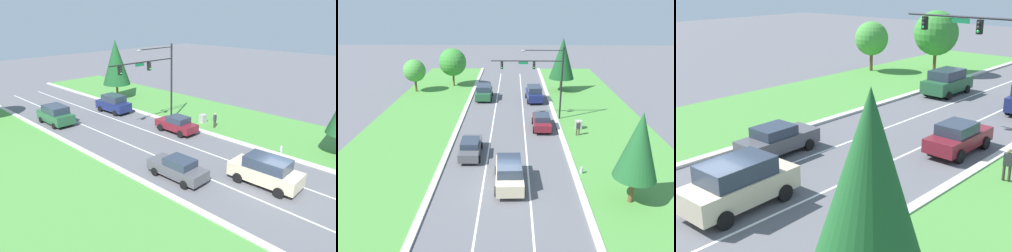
{
  "view_description": "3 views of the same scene",
  "coord_description": "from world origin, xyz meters",
  "views": [
    {
      "loc": [
        -19.15,
        -8.59,
        11.54
      ],
      "look_at": [
        0.08,
        10.47,
        2.13
      ],
      "focal_mm": 35.0,
      "sensor_mm": 36.0,
      "label": 1
    },
    {
      "loc": [
        0.46,
        -21.06,
        13.69
      ],
      "look_at": [
        -0.19,
        9.63,
        1.52
      ],
      "focal_mm": 35.0,
      "sensor_mm": 36.0,
      "label": 2
    },
    {
      "loc": [
        15.21,
        -9.02,
        9.12
      ],
      "look_at": [
        -1.49,
        9.3,
        1.21
      ],
      "focal_mm": 50.0,
      "sensor_mm": 36.0,
      "label": 3
    }
  ],
  "objects": [
    {
      "name": "ground_plane",
      "position": [
        0.0,
        0.0,
        0.0
      ],
      "size": [
        160.0,
        160.0,
        0.0
      ],
      "primitive_type": "plane",
      "color": "#5B5B60"
    },
    {
      "name": "curb_strip_right",
      "position": [
        5.65,
        0.0,
        0.07
      ],
      "size": [
        0.5,
        90.0,
        0.15
      ],
      "color": "beige",
      "rests_on": "ground_plane"
    },
    {
      "name": "curb_strip_left",
      "position": [
        -5.65,
        0.0,
        0.07
      ],
      "size": [
        0.5,
        90.0,
        0.15
      ],
      "color": "beige",
      "rests_on": "ground_plane"
    },
    {
      "name": "grass_verge_right",
      "position": [
        10.9,
        0.0,
        0.04
      ],
      "size": [
        10.0,
        90.0,
        0.08
      ],
      "color": "#4C8E3D",
      "rests_on": "ground_plane"
    },
    {
      "name": "grass_verge_left",
      "position": [
        -10.9,
        0.0,
        0.04
      ],
      "size": [
        10.0,
        90.0,
        0.08
      ],
      "color": "#4C8E3D",
      "rests_on": "ground_plane"
    },
    {
      "name": "lane_stripe_inner_left",
      "position": [
        -1.8,
        0.0,
        0.0
      ],
      "size": [
        0.14,
        81.0,
        0.01
      ],
      "color": "white",
      "rests_on": "ground_plane"
    },
    {
      "name": "lane_stripe_inner_right",
      "position": [
        1.8,
        0.0,
        0.0
      ],
      "size": [
        0.14,
        81.0,
        0.01
      ],
      "color": "white",
      "rests_on": "ground_plane"
    },
    {
      "name": "traffic_signal_mast",
      "position": [
        3.81,
        15.89,
        5.62
      ],
      "size": [
        8.18,
        0.41,
        8.46
      ],
      "color": "black",
      "rests_on": "ground_plane"
    },
    {
      "name": "burgundy_sedan",
      "position": [
        3.69,
        12.81,
        0.87
      ],
      "size": [
        2.05,
        4.49,
        1.7
      ],
      "rotation": [
        0.0,
        0.0,
        -0.01
      ],
      "color": "maroon",
      "rests_on": "ground_plane"
    },
    {
      "name": "graphite_sedan",
      "position": [
        -3.37,
        6.06,
        0.81
      ],
      "size": [
        2.04,
        4.67,
        1.61
      ],
      "rotation": [
        0.0,
        0.0,
        0.02
      ],
      "color": "#4C4C51",
      "rests_on": "ground_plane"
    },
    {
      "name": "champagne_suv",
      "position": [
        0.24,
        1.02,
        1.08
      ],
      "size": [
        2.39,
        5.04,
        2.1
      ],
      "rotation": [
        0.0,
        0.0,
        0.04
      ],
      "color": "beige",
      "rests_on": "ground_plane"
    },
    {
      "name": "navy_suv",
      "position": [
        3.46,
        23.14,
        1.09
      ],
      "size": [
        2.36,
        4.64,
        2.15
      ],
      "rotation": [
        0.0,
        0.0,
        0.06
      ],
      "color": "navy",
      "rests_on": "ground_plane"
    },
    {
      "name": "forest_suv",
      "position": [
        -3.62,
        24.03,
        1.04
      ],
      "size": [
        2.3,
        4.84,
        2.05
      ],
      "rotation": [
        0.0,
        0.0,
        0.0
      ],
      "color": "#235633",
      "rests_on": "ground_plane"
    },
    {
      "name": "utility_cabinet",
      "position": [
        7.75,
        12.71,
        0.5
      ],
      "size": [
        0.7,
        0.6,
        1.01
      ],
      "color": "#9E9E99",
      "rests_on": "ground_plane"
    },
    {
      "name": "pedestrian",
      "position": [
        7.34,
        10.79,
        0.94
      ],
      "size": [
        0.41,
        0.28,
        1.69
      ],
      "rotation": [
        0.0,
        0.0,
        3.32
      ],
      "color": "#42382D",
      "rests_on": "ground_plane"
    },
    {
      "name": "fire_hydrant",
      "position": [
        6.19,
        2.77,
        0.34
      ],
      "size": [
        0.34,
        0.2,
        0.7
      ],
      "color": "#B7B7BC",
      "rests_on": "ground_plane"
    },
    {
      "name": "conifer_near_right_tree",
      "position": [
        8.87,
        -1.18,
        4.46
      ],
      "size": [
        2.95,
        2.95,
        6.84
      ],
      "color": "brown",
      "rests_on": "ground_plane"
    },
    {
      "name": "oak_near_left_tree",
      "position": [
        -14.38,
        27.51,
        3.29
      ],
      "size": [
        3.34,
        3.34,
        4.98
      ],
      "color": "brown",
      "rests_on": "ground_plane"
    },
    {
      "name": "conifer_far_right_tree",
      "position": [
        7.86,
        28.26,
        5.07
      ],
      "size": [
        3.78,
        3.78,
        8.1
      ],
      "color": "brown",
      "rests_on": "ground_plane"
    },
    {
      "name": "oak_far_left_tree",
      "position": [
        -9.16,
        31.03,
        3.92
      ],
      "size": [
        4.33,
        4.33,
        6.1
      ],
      "color": "brown",
      "rests_on": "ground_plane"
    }
  ]
}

